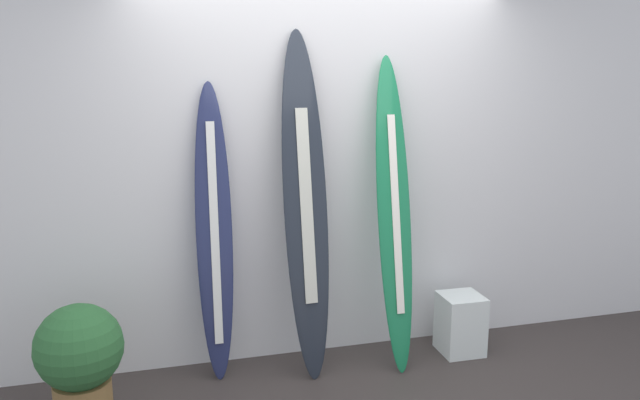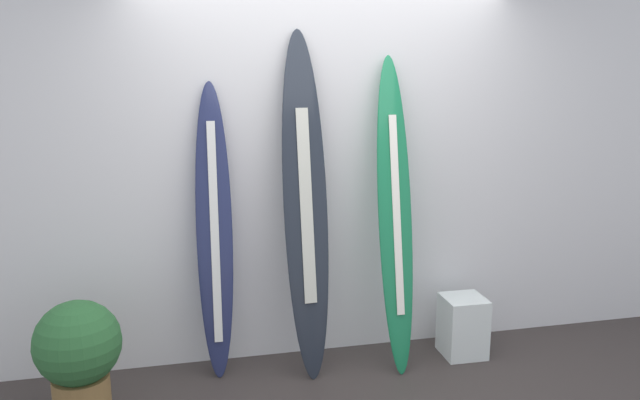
# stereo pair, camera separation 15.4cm
# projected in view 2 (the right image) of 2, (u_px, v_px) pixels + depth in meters

# --- Properties ---
(wall_back) EXTENTS (7.20, 0.20, 2.80)m
(wall_back) POSITION_uv_depth(u_px,v_px,m) (321.00, 154.00, 4.34)
(wall_back) COLOR silver
(wall_back) RESTS_ON ground
(surfboard_navy) EXTENTS (0.24, 0.29, 1.91)m
(surfboard_navy) POSITION_uv_depth(u_px,v_px,m) (215.00, 235.00, 4.03)
(surfboard_navy) COLOR navy
(surfboard_navy) RESTS_ON ground
(surfboard_charcoal) EXTENTS (0.31, 0.46, 2.23)m
(surfboard_charcoal) POSITION_uv_depth(u_px,v_px,m) (306.00, 206.00, 4.05)
(surfboard_charcoal) COLOR #212731
(surfboard_charcoal) RESTS_ON ground
(surfboard_emerald) EXTENTS (0.24, 0.51, 2.07)m
(surfboard_emerald) POSITION_uv_depth(u_px,v_px,m) (395.00, 215.00, 4.15)
(surfboard_emerald) COLOR #1A784A
(surfboard_emerald) RESTS_ON ground
(display_block_left) EXTENTS (0.29, 0.29, 0.42)m
(display_block_left) POSITION_uv_depth(u_px,v_px,m) (463.00, 326.00, 4.42)
(display_block_left) COLOR white
(display_block_left) RESTS_ON ground
(potted_plant) EXTENTS (0.48, 0.48, 0.72)m
(potted_plant) POSITION_uv_depth(u_px,v_px,m) (79.00, 354.00, 3.54)
(potted_plant) COLOR olive
(potted_plant) RESTS_ON ground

